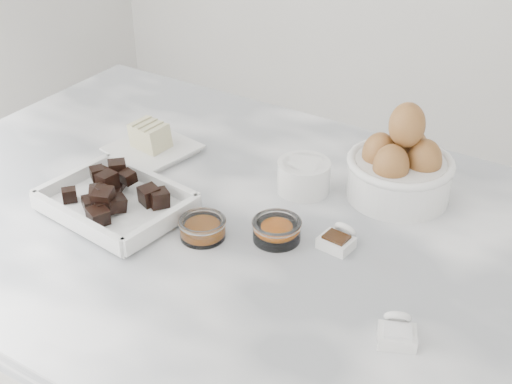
% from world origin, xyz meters
% --- Properties ---
extents(marble_slab, '(1.20, 0.80, 0.04)m').
position_xyz_m(marble_slab, '(0.00, 0.00, 0.92)').
color(marble_slab, white).
rests_on(marble_slab, cabinet).
extents(chocolate_dish, '(0.24, 0.20, 0.06)m').
position_xyz_m(chocolate_dish, '(-0.17, -0.08, 0.96)').
color(chocolate_dish, white).
rests_on(chocolate_dish, marble_slab).
extents(butter_plate, '(0.16, 0.16, 0.06)m').
position_xyz_m(butter_plate, '(-0.25, 0.10, 0.96)').
color(butter_plate, white).
rests_on(butter_plate, marble_slab).
extents(sugar_ramekin, '(0.09, 0.09, 0.05)m').
position_xyz_m(sugar_ramekin, '(0.05, 0.13, 0.97)').
color(sugar_ramekin, white).
rests_on(sugar_ramekin, marble_slab).
extents(egg_bowl, '(0.18, 0.18, 0.17)m').
position_xyz_m(egg_bowl, '(0.19, 0.20, 0.99)').
color(egg_bowl, white).
rests_on(egg_bowl, marble_slab).
extents(honey_bowl, '(0.07, 0.07, 0.03)m').
position_xyz_m(honey_bowl, '(-0.01, -0.07, 0.96)').
color(honey_bowl, white).
rests_on(honey_bowl, marble_slab).
extents(zest_bowl, '(0.08, 0.08, 0.03)m').
position_xyz_m(zest_bowl, '(0.08, -0.01, 0.96)').
color(zest_bowl, white).
rests_on(zest_bowl, marble_slab).
extents(vanilla_spoon, '(0.05, 0.06, 0.04)m').
position_xyz_m(vanilla_spoon, '(0.17, 0.02, 0.95)').
color(vanilla_spoon, white).
rests_on(vanilla_spoon, marble_slab).
extents(salt_spoon, '(0.06, 0.07, 0.04)m').
position_xyz_m(salt_spoon, '(0.32, -0.12, 0.95)').
color(salt_spoon, white).
rests_on(salt_spoon, marble_slab).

